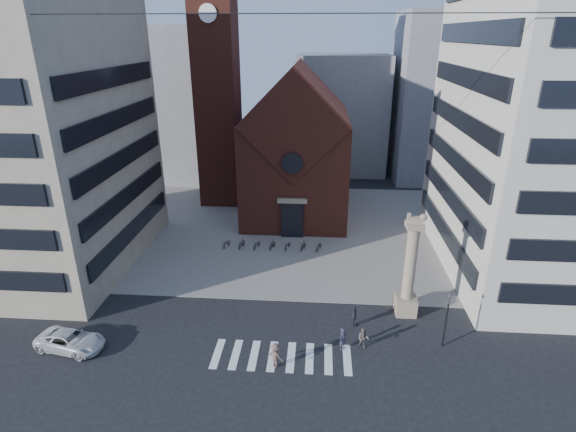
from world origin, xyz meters
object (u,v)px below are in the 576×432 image
object	(u,v)px
lion_column	(409,275)
scooter_0	(226,244)
pedestrian_0	(343,339)
pedestrian_1	(363,338)
traffic_light	(446,319)
white_car	(70,341)
pedestrian_2	(354,317)

from	to	relation	value
lion_column	scooter_0	size ratio (longest dim) A/B	5.36
pedestrian_0	scooter_0	world-z (taller)	pedestrian_0
pedestrian_1	traffic_light	bearing A→B (deg)	26.42
white_car	pedestrian_2	bearing A→B (deg)	-68.66
traffic_light	pedestrian_0	bearing A→B (deg)	-173.28
traffic_light	pedestrian_1	distance (m)	5.96
pedestrian_2	scooter_0	size ratio (longest dim) A/B	1.04
pedestrian_1	pedestrian_2	xyz separation A→B (m)	(-0.49, 2.57, 0.03)
lion_column	scooter_0	world-z (taller)	lion_column
white_car	pedestrian_0	distance (m)	19.37
pedestrian_0	pedestrian_2	world-z (taller)	pedestrian_0
lion_column	pedestrian_1	xyz separation A→B (m)	(-3.75, -4.61, -2.64)
white_car	scooter_0	xyz separation A→B (m)	(7.78, 16.95, -0.20)
pedestrian_0	scooter_0	xyz separation A→B (m)	(-11.54, 15.57, -0.38)
pedestrian_2	scooter_0	xyz separation A→B (m)	(-12.49, 12.76, -0.37)
lion_column	pedestrian_0	world-z (taller)	lion_column
white_car	pedestrian_2	world-z (taller)	pedestrian_2
pedestrian_2	scooter_0	world-z (taller)	pedestrian_2
pedestrian_0	traffic_light	bearing A→B (deg)	-38.03
pedestrian_2	pedestrian_1	bearing A→B (deg)	-169.26
scooter_0	white_car	bearing A→B (deg)	-97.08
white_car	pedestrian_1	size ratio (longest dim) A/B	2.97
lion_column	scooter_0	xyz separation A→B (m)	(-16.73, 10.72, -2.98)
white_car	pedestrian_1	bearing A→B (deg)	-75.89
scooter_0	pedestrian_2	bearing A→B (deg)	-28.03
pedestrian_1	pedestrian_2	size ratio (longest dim) A/B	0.97
pedestrian_1	scooter_0	world-z (taller)	pedestrian_1
white_car	pedestrian_0	bearing A→B (deg)	-76.25
traffic_light	pedestrian_2	bearing A→B (deg)	162.52
traffic_light	pedestrian_1	xyz separation A→B (m)	(-5.74, -0.61, -1.47)
lion_column	traffic_light	distance (m)	4.62
pedestrian_2	pedestrian_0	bearing A→B (deg)	161.20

